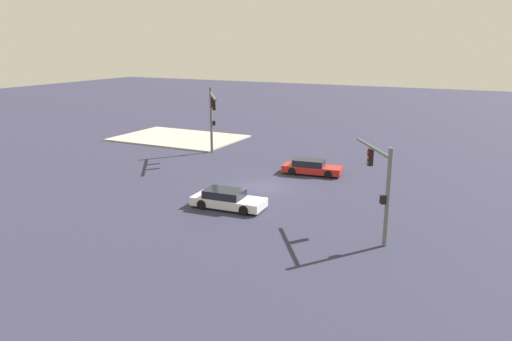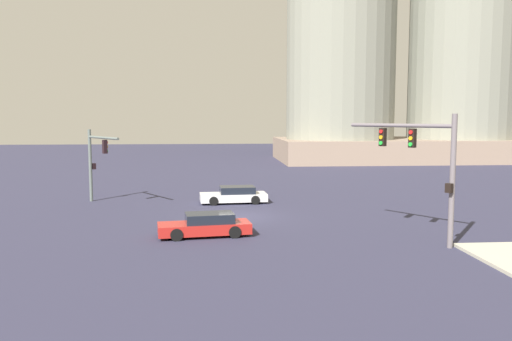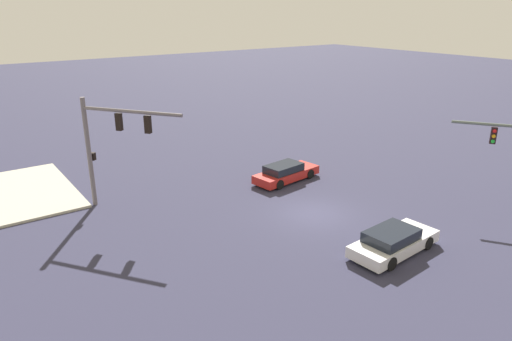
{
  "view_description": "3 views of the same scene",
  "coord_description": "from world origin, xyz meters",
  "px_view_note": "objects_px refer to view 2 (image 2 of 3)",
  "views": [
    {
      "loc": [
        -15.44,
        31.8,
        10.49
      ],
      "look_at": [
        -0.12,
        1.29,
        1.57
      ],
      "focal_mm": 34.5,
      "sensor_mm": 36.0,
      "label": 1
    },
    {
      "loc": [
        -1.51,
        -31.85,
        6.19
      ],
      "look_at": [
        0.88,
        -2.14,
        3.14
      ],
      "focal_mm": 36.36,
      "sensor_mm": 36.0,
      "label": 2
    },
    {
      "loc": [
        16.54,
        17.58,
        11.02
      ],
      "look_at": [
        2.87,
        -1.64,
        2.71
      ],
      "focal_mm": 32.65,
      "sensor_mm": 36.0,
      "label": 3
    }
  ],
  "objects_px": {
    "sedan_car_waiting_far": "(234,195)",
    "traffic_signal_near_corner": "(96,155)",
    "traffic_signal_opposite_side": "(426,157)",
    "sedan_car_approaching": "(206,225)"
  },
  "relations": [
    {
      "from": "traffic_signal_near_corner",
      "to": "traffic_signal_opposite_side",
      "type": "height_order",
      "value": "traffic_signal_opposite_side"
    },
    {
      "from": "sedan_car_waiting_far",
      "to": "traffic_signal_near_corner",
      "type": "bearing_deg",
      "value": -8.17
    },
    {
      "from": "sedan_car_approaching",
      "to": "traffic_signal_opposite_side",
      "type": "bearing_deg",
      "value": 160.53
    },
    {
      "from": "sedan_car_approaching",
      "to": "sedan_car_waiting_far",
      "type": "height_order",
      "value": "same"
    },
    {
      "from": "traffic_signal_near_corner",
      "to": "traffic_signal_opposite_side",
      "type": "xyz_separation_m",
      "value": [
        18.81,
        -13.44,
        0.78
      ]
    },
    {
      "from": "traffic_signal_near_corner",
      "to": "traffic_signal_opposite_side",
      "type": "distance_m",
      "value": 23.13
    },
    {
      "from": "sedan_car_waiting_far",
      "to": "traffic_signal_opposite_side",
      "type": "bearing_deg",
      "value": 120.88
    },
    {
      "from": "traffic_signal_opposite_side",
      "to": "sedan_car_waiting_far",
      "type": "xyz_separation_m",
      "value": [
        -8.9,
        12.73,
        -3.69
      ]
    },
    {
      "from": "sedan_car_approaching",
      "to": "sedan_car_waiting_far",
      "type": "distance_m",
      "value": 10.62
    },
    {
      "from": "traffic_signal_near_corner",
      "to": "sedan_car_approaching",
      "type": "relative_size",
      "value": 1.07
    }
  ]
}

